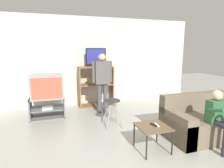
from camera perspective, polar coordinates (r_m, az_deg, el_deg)
wall_back at (r=5.73m, az=-5.78°, el=6.81°), size 6.40×0.06×2.60m
tv_stand at (r=4.94m, az=-19.05°, el=-6.74°), size 0.82×0.54×0.50m
television_main at (r=4.81m, az=-19.16°, el=-0.59°), size 0.76×0.64×0.57m
media_shelf at (r=5.55m, az=-4.96°, el=-0.58°), size 1.01×0.42×1.18m
television_flat at (r=5.46m, az=-4.91°, el=7.97°), size 0.59×0.20×0.52m
folding_stool at (r=4.09m, az=0.11°, el=-6.30°), size 0.39×0.40×0.59m
snack_table at (r=3.22m, az=12.31°, el=-13.18°), size 0.50×0.50×0.42m
remote_control_black at (r=3.23m, az=12.56°, el=-12.03°), size 0.06×0.15×0.02m
remote_control_white at (r=3.24m, az=13.45°, el=-12.01°), size 0.05×0.15×0.02m
couch at (r=4.11m, az=26.29°, el=-10.21°), size 1.56×0.85×0.79m
person_standing_adult at (r=4.85m, az=-3.00°, el=1.96°), size 0.53×0.20×1.56m
person_seated_child at (r=3.57m, az=29.94°, el=-8.27°), size 0.33×0.43×1.00m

